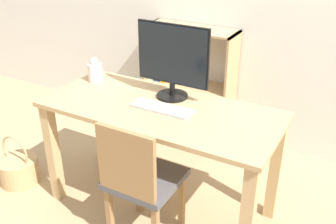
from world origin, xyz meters
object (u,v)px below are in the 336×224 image
Objects in this scene: basket at (19,169)px; vase at (95,71)px; chair at (140,179)px; keyboard at (162,108)px; bookshelf at (175,89)px; monitor at (173,58)px.

vase is at bearing 42.13° from basket.
basket is at bearing 175.84° from chair.
keyboard is at bearing 13.25° from basket.
basket is at bearing -116.79° from bookshelf.
bookshelf reaches higher than basket.
monitor is at bearing 23.06° from basket.
monitor is 1.12m from bookshelf.
chair is (0.07, -0.52, -0.57)m from monitor.
monitor is 0.77m from chair.
bookshelf is (-0.50, 1.35, -0.05)m from chair.
keyboard is 0.45m from chair.
bookshelf is at bearing 117.27° from monitor.
vase reaches higher than basket.
monitor is 1.26× the size of keyboard.
keyboard is 0.46× the size of chair.
basket is (-1.08, -0.46, -0.93)m from monitor.
keyboard is at bearing 95.34° from chair.
basket is (-1.15, 0.06, -0.36)m from chair.
vase is (-0.64, 0.16, 0.07)m from keyboard.
basket is at bearing -156.94° from monitor.
chair is (0.04, -0.32, -0.31)m from keyboard.
bookshelf reaches higher than keyboard.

